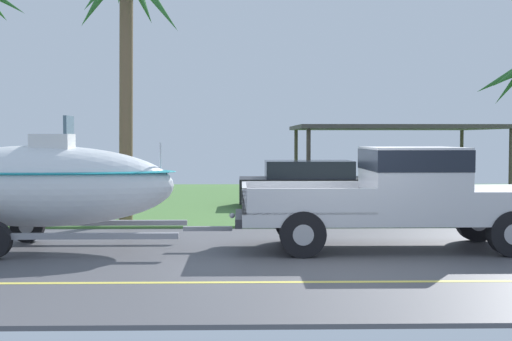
{
  "coord_description": "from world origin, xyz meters",
  "views": [
    {
      "loc": [
        -1.62,
        -11.44,
        2.05
      ],
      "look_at": [
        -1.32,
        2.33,
        1.39
      ],
      "focal_mm": 48.2,
      "sensor_mm": 36.0,
      "label": 1
    }
  ],
  "objects_px": {
    "parked_sedan_near": "(314,185)",
    "carport_awning": "(393,129)",
    "palm_tree_far_left": "(124,12)",
    "pickup_truck_towing": "(410,192)",
    "boat_on_trailer": "(38,185)"
  },
  "relations": [
    {
      "from": "parked_sedan_near",
      "to": "carport_awning",
      "type": "height_order",
      "value": "carport_awning"
    },
    {
      "from": "parked_sedan_near",
      "to": "carport_awning",
      "type": "bearing_deg",
      "value": 54.93
    },
    {
      "from": "parked_sedan_near",
      "to": "palm_tree_far_left",
      "type": "xyz_separation_m",
      "value": [
        -4.93,
        -3.32,
        4.39
      ]
    },
    {
      "from": "pickup_truck_towing",
      "to": "carport_awning",
      "type": "height_order",
      "value": "carport_awning"
    },
    {
      "from": "parked_sedan_near",
      "to": "palm_tree_far_left",
      "type": "relative_size",
      "value": 0.68
    },
    {
      "from": "boat_on_trailer",
      "to": "palm_tree_far_left",
      "type": "bearing_deg",
      "value": 77.63
    },
    {
      "from": "boat_on_trailer",
      "to": "parked_sedan_near",
      "type": "bearing_deg",
      "value": 51.86
    },
    {
      "from": "parked_sedan_near",
      "to": "carport_awning",
      "type": "relative_size",
      "value": 0.63
    },
    {
      "from": "boat_on_trailer",
      "to": "carport_awning",
      "type": "bearing_deg",
      "value": 53.04
    },
    {
      "from": "carport_awning",
      "to": "palm_tree_far_left",
      "type": "bearing_deg",
      "value": -135.63
    },
    {
      "from": "palm_tree_far_left",
      "to": "pickup_truck_towing",
      "type": "bearing_deg",
      "value": -34.89
    },
    {
      "from": "carport_awning",
      "to": "palm_tree_far_left",
      "type": "xyz_separation_m",
      "value": [
        -8.32,
        -8.14,
        2.68
      ]
    },
    {
      "from": "carport_awning",
      "to": "palm_tree_far_left",
      "type": "distance_m",
      "value": 11.94
    },
    {
      "from": "pickup_truck_towing",
      "to": "palm_tree_far_left",
      "type": "xyz_separation_m",
      "value": [
        -5.91,
        4.12,
        4.02
      ]
    },
    {
      "from": "palm_tree_far_left",
      "to": "parked_sedan_near",
      "type": "bearing_deg",
      "value": 33.91
    }
  ]
}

